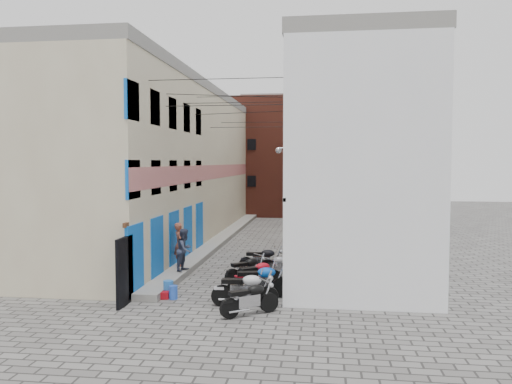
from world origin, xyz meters
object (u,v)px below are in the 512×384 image
at_px(water_jug_far, 168,288).
at_px(person_b, 185,250).
at_px(motorcycle_c, 260,279).
at_px(person_a, 179,244).
at_px(motorcycle_d, 257,273).
at_px(motorcycle_b, 245,287).
at_px(motorcycle_g, 263,258).
at_px(motorcycle_f, 275,265).
at_px(water_jug_near, 173,292).
at_px(motorcycle_e, 247,268).
at_px(red_crate, 163,295).
at_px(motorcycle_a, 250,297).

bearing_deg(water_jug_far, person_b, 94.56).
distance_m(motorcycle_c, person_a, 5.25).
bearing_deg(motorcycle_c, motorcycle_d, 179.27).
distance_m(motorcycle_b, motorcycle_g, 5.01).
relative_size(motorcycle_f, water_jug_far, 3.22).
bearing_deg(water_jug_far, water_jug_near, -49.46).
distance_m(motorcycle_g, person_a, 3.53).
relative_size(motorcycle_g, person_b, 1.19).
height_order(motorcycle_e, water_jug_far, motorcycle_e).
relative_size(person_b, water_jug_far, 3.14).
bearing_deg(motorcycle_g, red_crate, -38.25).
relative_size(motorcycle_e, water_jug_near, 4.29).
relative_size(motorcycle_b, motorcycle_f, 1.24).
height_order(person_a, water_jug_far, person_a).
relative_size(motorcycle_c, red_crate, 5.82).
distance_m(motorcycle_d, person_a, 4.36).
relative_size(motorcycle_d, motorcycle_g, 0.99).
distance_m(motorcycle_a, motorcycle_e, 4.04).
bearing_deg(motorcycle_f, red_crate, -52.74).
bearing_deg(motorcycle_e, water_jug_near, -81.72).
bearing_deg(water_jug_far, motorcycle_e, 43.15).
height_order(motorcycle_b, person_a, person_a).
distance_m(motorcycle_c, motorcycle_e, 2.15).
distance_m(motorcycle_c, motorcycle_d, 1.18).
bearing_deg(person_a, water_jug_far, 166.52).
xyz_separation_m(person_b, water_jug_far, (0.23, -2.90, -0.82)).
distance_m(person_b, water_jug_near, 3.36).
bearing_deg(person_b, motorcycle_a, -132.01).
relative_size(motorcycle_c, motorcycle_e, 1.12).
xyz_separation_m(motorcycle_b, water_jug_far, (-2.77, 0.86, -0.35)).
xyz_separation_m(motorcycle_e, red_crate, (-2.47, -2.55, -0.45)).
distance_m(motorcycle_e, person_a, 3.51).
bearing_deg(motorcycle_b, water_jug_far, -110.48).
bearing_deg(motorcycle_a, water_jug_near, -152.43).
relative_size(motorcycle_c, person_a, 1.21).
distance_m(motorcycle_e, motorcycle_f, 1.41).
distance_m(motorcycle_b, water_jug_far, 2.92).
xyz_separation_m(motorcycle_c, motorcycle_g, (-0.36, 3.93, -0.05)).
bearing_deg(motorcycle_e, water_jug_far, -88.84).
bearing_deg(motorcycle_b, person_a, -146.37).
relative_size(motorcycle_e, red_crate, 5.19).
xyz_separation_m(motorcycle_d, motorcycle_f, (0.45, 1.91, -0.07)).
distance_m(motorcycle_b, red_crate, 2.95).
bearing_deg(water_jug_near, red_crate, 180.00).
relative_size(motorcycle_e, motorcycle_g, 0.97).
relative_size(motorcycle_g, red_crate, 5.32).
relative_size(motorcycle_d, red_crate, 5.26).
xyz_separation_m(motorcycle_e, water_jug_far, (-2.39, -2.24, -0.30)).
xyz_separation_m(motorcycle_b, motorcycle_d, (0.12, 2.24, -0.05)).
relative_size(person_a, water_jug_far, 3.36).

